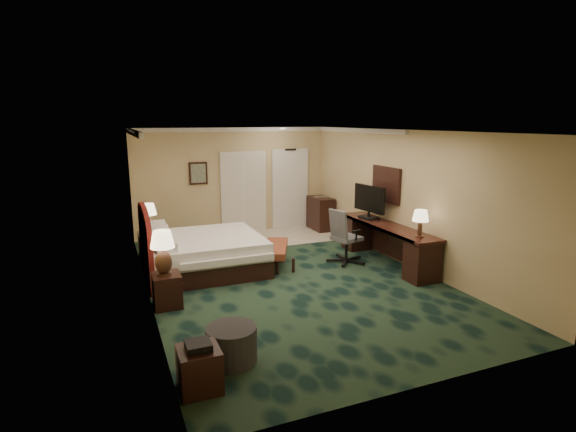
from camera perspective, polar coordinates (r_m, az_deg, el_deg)
name	(u,v)px	position (r m, az deg, el deg)	size (l,w,h in m)	color
floor	(289,278)	(8.43, 0.19, -7.92)	(5.00, 7.50, 0.00)	black
ceiling	(290,131)	(7.92, 0.20, 10.76)	(5.00, 7.50, 0.00)	white
wall_back	(234,181)	(11.58, -6.93, 4.40)	(5.00, 0.00, 2.70)	tan
wall_front	(427,271)	(4.93, 17.21, -6.66)	(5.00, 0.00, 2.70)	tan
wall_left	(145,219)	(7.50, -17.76, -0.31)	(0.00, 7.50, 2.70)	tan
wall_right	(405,198)	(9.30, 14.59, 2.20)	(0.00, 7.50, 2.70)	tan
crown_molding	(290,134)	(7.92, 0.20, 10.40)	(5.00, 7.50, 0.10)	white
tile_patch	(279,237)	(11.32, -1.21, -2.63)	(3.20, 1.70, 0.01)	beige
headboard	(145,242)	(8.62, -17.65, -3.17)	(0.12, 2.00, 1.40)	#481913
entry_door	(290,190)	(12.09, 0.25, 3.38)	(1.02, 0.06, 2.18)	white
closet_doors	(244,193)	(11.65, -5.66, 2.99)	(1.20, 0.06, 2.10)	beige
wall_art	(198,173)	(11.31, -11.33, 5.34)	(0.45, 0.06, 0.55)	#405E50
wall_mirror	(386,184)	(9.73, 12.36, 3.93)	(0.05, 0.95, 0.75)	white
bed	(205,253)	(8.92, -10.43, -4.70)	(2.13, 1.97, 0.68)	white
nightstand_near	(167,290)	(7.40, -15.12, -9.08)	(0.42, 0.48, 0.53)	black
nightstand_far	(149,245)	(10.06, -17.19, -3.56)	(0.42, 0.49, 0.53)	black
lamp_near	(163,253)	(7.20, -15.59, -4.54)	(0.37, 0.37, 0.70)	#311C13
lamp_far	(149,218)	(9.93, -17.25, -0.29)	(0.34, 0.34, 0.64)	#311C13
bed_bench	(276,255)	(9.10, -1.56, -5.00)	(0.43, 1.24, 0.42)	maroon
ottoman	(232,344)	(5.70, -7.18, -15.86)	(0.62, 0.62, 0.44)	#2B2B2F
side_table	(199,369)	(5.23, -11.20, -18.55)	(0.45, 0.45, 0.48)	black
desk	(386,244)	(9.40, 12.35, -3.51)	(0.60, 2.78, 0.80)	black
tv	(369,202)	(9.74, 10.28, 1.74)	(0.08, 0.93, 0.72)	black
desk_lamp	(420,223)	(8.43, 16.44, -0.92)	(0.29, 0.29, 0.51)	#311C13
desk_chair	(347,236)	(9.27, 7.47, -2.49)	(0.66, 0.62, 1.13)	#4E4F53
minibar	(321,214)	(12.01, 4.15, 0.31)	(0.46, 0.83, 0.87)	black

